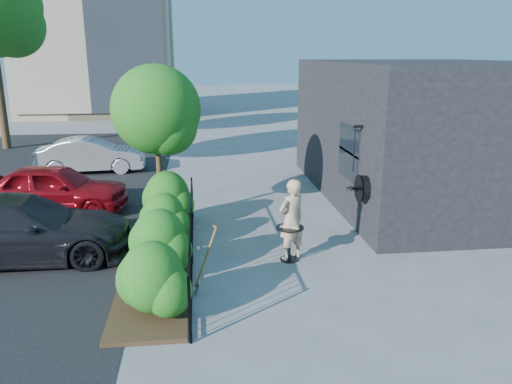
{
  "coord_description": "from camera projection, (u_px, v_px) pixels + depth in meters",
  "views": [
    {
      "loc": [
        -1.3,
        -9.72,
        4.24
      ],
      "look_at": [
        -0.03,
        1.07,
        1.2
      ],
      "focal_mm": 35.0,
      "sensor_mm": 36.0,
      "label": 1
    }
  ],
  "objects": [
    {
      "name": "shrubs",
      "position": [
        162.0,
        231.0,
        10.26
      ],
      "size": [
        1.1,
        5.6,
        1.24
      ],
      "color": "#1F5814",
      "rests_on": "ground"
    },
    {
      "name": "fence",
      "position": [
        191.0,
        238.0,
        10.27
      ],
      "size": [
        0.05,
        6.05,
        1.1
      ],
      "color": "black",
      "rests_on": "ground"
    },
    {
      "name": "cafe_table",
      "position": [
        290.0,
        237.0,
        10.44
      ],
      "size": [
        0.59,
        0.59,
        0.79
      ],
      "rotation": [
        0.0,
        0.0,
        -0.36
      ],
      "color": "black",
      "rests_on": "ground"
    },
    {
      "name": "woman",
      "position": [
        292.0,
        220.0,
        10.41
      ],
      "size": [
        0.76,
        0.68,
        1.75
      ],
      "primitive_type": "imported",
      "rotation": [
        0.0,
        0.0,
        3.67
      ],
      "color": "tan",
      "rests_on": "ground"
    },
    {
      "name": "ground",
      "position": [
        263.0,
        260.0,
        10.59
      ],
      "size": [
        120.0,
        120.0,
        0.0
      ],
      "primitive_type": "plane",
      "color": "gray",
      "rests_on": "ground"
    },
    {
      "name": "planting_bed",
      "position": [
        158.0,
        263.0,
        10.33
      ],
      "size": [
        1.3,
        6.0,
        0.08
      ],
      "primitive_type": "cube",
      "color": "#382616",
      "rests_on": "ground"
    },
    {
      "name": "patio_tree",
      "position": [
        159.0,
        115.0,
        12.23
      ],
      "size": [
        2.2,
        2.2,
        3.94
      ],
      "color": "#3F2B19",
      "rests_on": "ground"
    },
    {
      "name": "car_silver",
      "position": [
        91.0,
        155.0,
        18.23
      ],
      "size": [
        3.88,
        1.54,
        1.26
      ],
      "primitive_type": "imported",
      "rotation": [
        0.0,
        0.0,
        1.63
      ],
      "color": "#A9A9AE",
      "rests_on": "ground"
    },
    {
      "name": "car_darkgrey",
      "position": [
        19.0,
        229.0,
        10.43
      ],
      "size": [
        4.81,
        2.07,
        1.38
      ],
      "primitive_type": "imported",
      "rotation": [
        0.0,
        0.0,
        1.6
      ],
      "color": "black",
      "rests_on": "ground"
    },
    {
      "name": "shop_building",
      "position": [
        425.0,
        130.0,
        14.97
      ],
      "size": [
        6.22,
        9.0,
        4.0
      ],
      "color": "black",
      "rests_on": "ground"
    },
    {
      "name": "shovel",
      "position": [
        204.0,
        264.0,
        8.94
      ],
      "size": [
        0.46,
        0.17,
        1.35
      ],
      "color": "brown",
      "rests_on": "ground"
    },
    {
      "name": "car_red",
      "position": [
        55.0,
        188.0,
        13.63
      ],
      "size": [
        4.06,
        1.99,
        1.33
      ],
      "primitive_type": "imported",
      "rotation": [
        0.0,
        0.0,
        1.46
      ],
      "color": "maroon",
      "rests_on": "ground"
    }
  ]
}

